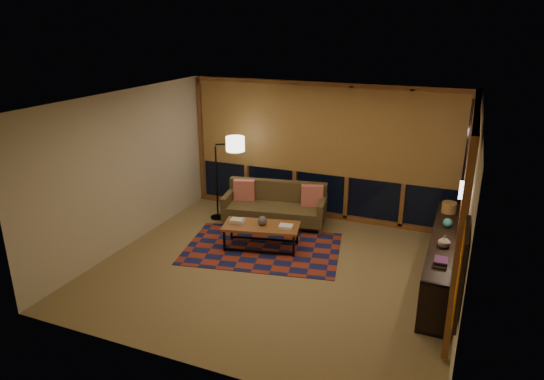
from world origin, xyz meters
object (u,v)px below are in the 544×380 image
at_px(sofa, 275,205).
at_px(bookshelf, 443,259).
at_px(floor_lamp, 217,178).
at_px(coffee_table, 261,237).

bearing_deg(sofa, bookshelf, -28.55).
xyz_separation_m(floor_lamp, bookshelf, (4.36, -0.94, -0.46)).
height_order(floor_lamp, bookshelf, floor_lamp).
height_order(coffee_table, floor_lamp, floor_lamp).
bearing_deg(bookshelf, sofa, 161.45).
bearing_deg(sofa, floor_lamp, 175.98).
relative_size(floor_lamp, bookshelf, 0.56).
bearing_deg(floor_lamp, bookshelf, -42.46).
distance_m(sofa, floor_lamp, 1.27).
bearing_deg(bookshelf, coffee_table, 179.91).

